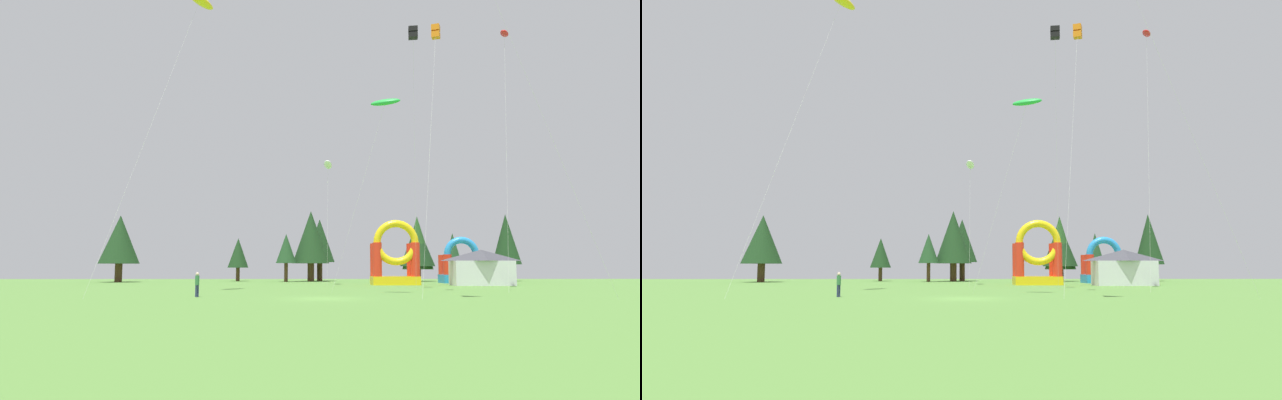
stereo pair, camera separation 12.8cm
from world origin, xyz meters
The scene contains 20 objects.
ground_plane centered at (0.00, 0.00, 0.00)m, with size 120.00×120.00×0.00m, color #548438.
kite_orange_box centered at (9.65, 8.10, 21.74)m, with size 3.66×8.69×22.38m.
kite_green_parafoil centered at (4.92, 5.27, 14.79)m, with size 5.48×2.28×15.24m.
kite_yellow_parafoil centered at (-10.51, 9.29, 24.98)m, with size 6.56×10.88×25.56m.
kite_black_box centered at (8.85, 14.01, 24.17)m, with size 1.14×4.92×24.77m.
kite_red_parafoil centered at (18.44, 16.35, 25.18)m, with size 4.18×9.24×25.69m.
kite_white_parafoil centered at (1.11, 27.37, 13.88)m, with size 1.20×5.81×14.45m.
person_left_edge centered at (-8.71, 2.11, 1.01)m, with size 0.41×0.41×1.69m.
inflatable_orange_dome centered at (18.31, 35.24, 2.08)m, with size 4.74×3.83×5.88m.
inflatable_blue_arch centered at (8.84, 27.65, 2.82)m, with size 5.38×3.74×7.39m.
festival_tent centered at (18.28, 26.03, 1.99)m, with size 6.62×3.46×3.99m.
tree_row_0 centered at (-27.01, 40.36, 5.76)m, with size 5.44×5.44×9.12m.
tree_row_1 centered at (-11.45, 45.33, 4.04)m, with size 3.03×3.03×6.22m.
tree_row_2 centered at (-4.30, 41.52, 4.54)m, with size 2.83×2.83×6.64m.
tree_row_3 centered at (-0.86, 43.67, 6.25)m, with size 5.26×5.26×10.05m.
tree_row_4 centered at (0.44, 45.96, 5.85)m, with size 4.40×4.40×9.07m.
tree_row_5 centered at (14.58, 44.41, 5.29)m, with size 5.03×5.03×8.52m.
tree_row_6 centered at (14.59, 44.33, 5.51)m, with size 4.46×4.46×9.39m.
tree_row_7 centered at (18.89, 41.07, 4.18)m, with size 2.88×2.88×6.73m.
tree_row_8 centered at (27.81, 45.13, 6.05)m, with size 4.17×4.17×9.79m.
Camera 1 is at (-0.86, -37.37, 2.07)m, focal length 31.71 mm.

